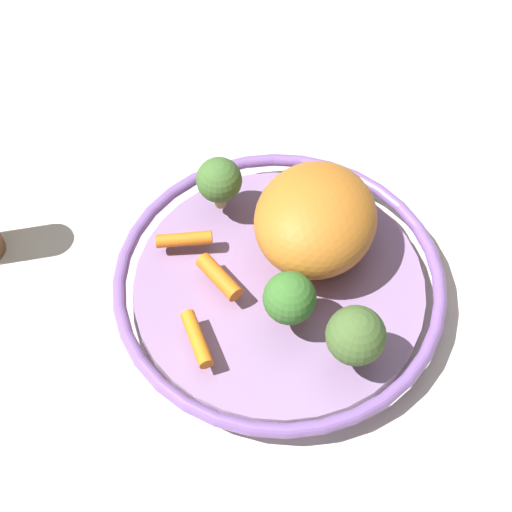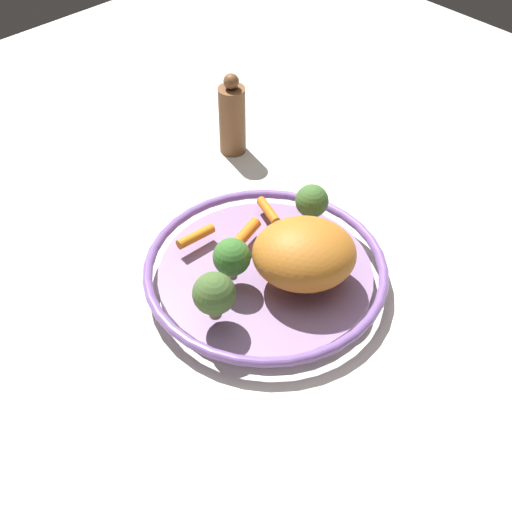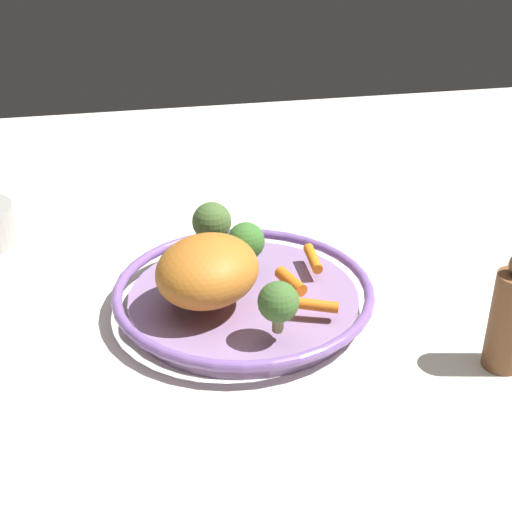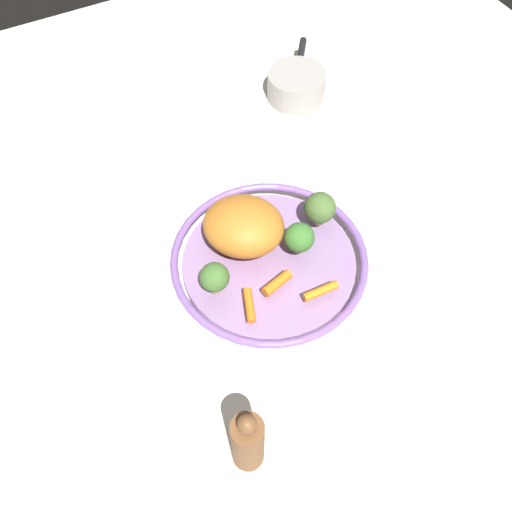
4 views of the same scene
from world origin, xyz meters
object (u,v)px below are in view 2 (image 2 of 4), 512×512
Objects in this scene: serving_bowl at (265,273)px; broccoli_floret_small at (214,294)px; baby_carrot_back at (246,233)px; roast_chicken_piece at (304,254)px; baby_carrot_near_rim at (196,236)px; pepper_mill at (232,118)px; broccoli_floret_edge at (312,201)px; broccoli_floret_mid at (232,257)px; baby_carrot_center at (268,211)px.

serving_bowl is 0.13m from broccoli_floret_small.
roast_chicken_piece is at bearing 93.01° from baby_carrot_back.
baby_carrot_back is 0.16m from broccoli_floret_small.
pepper_mill reaches higher than baby_carrot_near_rim.
roast_chicken_piece is 0.11m from broccoli_floret_edge.
broccoli_floret_edge is (-0.15, 0.09, 0.03)m from baby_carrot_near_rim.
serving_bowl is 0.08m from broccoli_floret_mid.
baby_carrot_back is 0.88× the size of broccoli_floret_mid.
roast_chicken_piece is 2.19× the size of broccoli_floret_mid.
broccoli_floret_mid is at bearing -149.42° from broccoli_floret_small.
broccoli_floret_edge is (-0.03, 0.06, 0.03)m from baby_carrot_center.
baby_carrot_near_rim is at bearing -68.29° from roast_chicken_piece.
broccoli_floret_small is (0.14, -0.03, -0.00)m from roast_chicken_piece.
baby_carrot_center is at bearing -58.11° from broccoli_floret_edge.
baby_carrot_near_rim is 0.94× the size of broccoli_floret_edge.
roast_chicken_piece is 0.14m from baby_carrot_center.
roast_chicken_piece is 2.32× the size of baby_carrot_near_rim.
broccoli_floret_small is at bearing 32.48° from baby_carrot_back.
broccoli_floret_small is (0.08, 0.13, 0.03)m from baby_carrot_near_rim.
serving_bowl is at bearing 56.26° from pepper_mill.
baby_carrot_center is 0.92× the size of broccoli_floret_mid.
pepper_mill reaches higher than baby_carrot_back.
broccoli_floret_edge is at bearing -177.80° from broccoli_floret_mid.
broccoli_floret_mid and broccoli_floret_edge have the same top height.
broccoli_floret_mid is 0.43× the size of pepper_mill.
baby_carrot_center is 0.22m from broccoli_floret_small.
baby_carrot_center is at bearing -152.68° from broccoli_floret_small.
broccoli_floret_edge reaches higher than serving_bowl.
serving_bowl is 0.07m from baby_carrot_back.
baby_carrot_center is 0.12m from baby_carrot_near_rim.
serving_bowl is at bearing 110.09° from baby_carrot_near_rim.
roast_chicken_piece is 2.50× the size of baby_carrot_back.
baby_carrot_back reaches higher than baby_carrot_near_rim.
pepper_mill reaches higher than roast_chicken_piece.
baby_carrot_near_rim is 0.29m from pepper_mill.
roast_chicken_piece is (-0.02, 0.05, 0.06)m from serving_bowl.
baby_carrot_center is at bearing -113.40° from roast_chicken_piece.
roast_chicken_piece reaches higher than broccoli_floret_small.
broccoli_floret_mid is 0.99× the size of broccoli_floret_edge.
broccoli_floret_mid is (0.07, 0.05, 0.03)m from baby_carrot_back.
serving_bowl is 2.46× the size of roast_chicken_piece.
broccoli_floret_mid reaches higher than baby_carrot_near_rim.
baby_carrot_back is at bearing 14.31° from baby_carrot_center.
baby_carrot_center is at bearing -135.96° from serving_bowl.
baby_carrot_near_rim is 0.41× the size of pepper_mill.
pepper_mill is (-0.24, -0.27, -0.01)m from broccoli_floret_mid.
baby_carrot_back is 0.95× the size of baby_carrot_center.
pepper_mill is at bearing -127.63° from baby_carrot_back.
pepper_mill is at bearing -142.72° from baby_carrot_near_rim.
baby_carrot_back is at bearing -86.99° from roast_chicken_piece.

